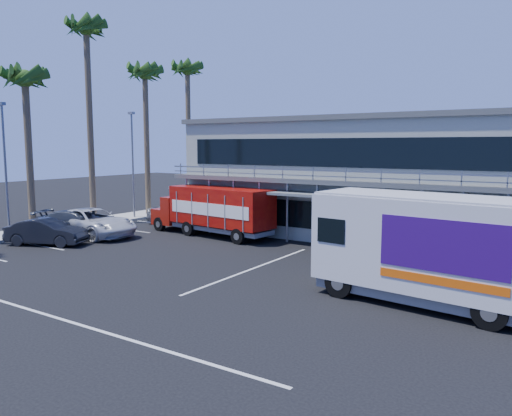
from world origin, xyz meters
The scene contains 15 objects.
ground centered at (0.00, 0.00, 0.00)m, with size 120.00×120.00×0.00m, color black.
building centered at (3.00, 14.94, 3.66)m, with size 22.40×12.00×7.30m.
curb_strip centered at (-15.00, 6.00, 0.08)m, with size 3.00×32.00×0.16m, color #A5A399.
palm_c centered at (-14.90, 3.00, 9.21)m, with size 2.80×2.80×10.75m.
palm_d centered at (-15.20, 8.00, 12.80)m, with size 2.80×2.80×14.75m.
palm_e centered at (-14.70, 13.00, 10.57)m, with size 2.80×2.80×12.25m.
palm_f centered at (-15.10, 18.50, 11.47)m, with size 2.80×2.80×13.25m.
light_pole_near centered at (-14.20, 1.00, 4.50)m, with size 0.50×0.25×8.09m.
light_pole_far centered at (-14.20, 11.00, 4.50)m, with size 0.50×0.25×8.09m.
red_truck centered at (-4.62, 8.58, 1.67)m, with size 9.23×3.20×3.05m.
white_van centered at (9.99, 2.00, 2.06)m, with size 8.18×3.54×3.88m.
parked_car_b centered at (-10.82, 1.20, 0.74)m, with size 1.57×4.50×1.48m, color black.
parked_car_c centered at (-10.89, 4.40, 0.86)m, with size 2.85×6.17×1.71m, color silver.
parked_car_d centered at (-11.69, 4.00, 0.79)m, with size 2.21×5.45×1.58m, color #2D333D.
parked_car_e centered at (-9.50, 10.80, 0.78)m, with size 1.83×4.56×1.55m, color slate.
Camera 1 is at (14.27, -15.60, 5.60)m, focal length 35.00 mm.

